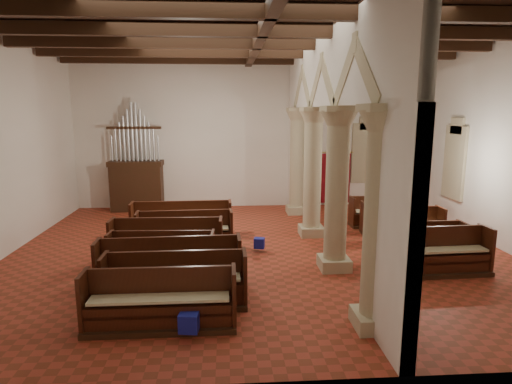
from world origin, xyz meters
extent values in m
plane|color=#9D3422|center=(0.00, 0.00, 0.00)|extent=(14.00, 14.00, 0.00)
plane|color=black|center=(0.00, 0.00, 6.00)|extent=(14.00, 14.00, 0.00)
cube|color=white|center=(0.00, 6.00, 3.00)|extent=(14.00, 0.02, 6.00)
cube|color=white|center=(0.00, -6.00, 3.00)|extent=(14.00, 0.02, 6.00)
cube|color=white|center=(7.00, 0.00, 3.00)|extent=(0.02, 12.00, 6.00)
cube|color=tan|center=(1.80, -4.50, 0.15)|extent=(0.75, 0.75, 0.30)
cylinder|color=tan|center=(1.80, -4.50, 1.95)|extent=(0.56, 0.56, 3.30)
cube|color=tan|center=(1.80, -1.50, 0.15)|extent=(0.75, 0.75, 0.30)
cylinder|color=tan|center=(1.80, -1.50, 1.95)|extent=(0.56, 0.56, 3.30)
cube|color=tan|center=(1.80, 1.50, 0.15)|extent=(0.75, 0.75, 0.30)
cylinder|color=tan|center=(1.80, 1.50, 1.95)|extent=(0.56, 0.56, 3.30)
cube|color=tan|center=(1.80, 4.50, 0.15)|extent=(0.75, 0.75, 0.30)
cylinder|color=tan|center=(1.80, 4.50, 1.95)|extent=(0.56, 0.56, 3.30)
cube|color=white|center=(1.80, 0.00, 5.04)|extent=(0.25, 11.90, 1.93)
cube|color=#316E50|center=(6.98, 2.50, 2.20)|extent=(0.03, 1.00, 2.20)
cube|color=#316E50|center=(5.00, 5.98, 2.20)|extent=(1.00, 0.03, 2.20)
cube|color=#321910|center=(-4.50, 5.50, 0.90)|extent=(2.00, 0.80, 1.80)
cube|color=#321910|center=(-4.50, 5.50, 1.90)|extent=(2.10, 0.85, 0.20)
cube|color=#31200F|center=(-3.80, 5.50, 0.05)|extent=(0.57, 0.57, 0.10)
cube|color=#31200F|center=(-3.80, 5.50, 0.53)|extent=(0.28, 0.28, 1.06)
cube|color=#31200F|center=(-3.80, 5.42, 1.11)|extent=(0.60, 0.54, 0.19)
cube|color=maroon|center=(3.50, 5.92, 1.15)|extent=(1.60, 0.06, 2.10)
cylinder|color=#B89239|center=(3.50, 5.90, 2.25)|extent=(1.80, 0.04, 0.04)
cone|color=#321910|center=(5.39, 4.24, 0.07)|extent=(0.39, 0.39, 0.13)
cylinder|color=#B89239|center=(5.39, 4.24, 1.31)|extent=(0.04, 0.04, 2.62)
cylinder|color=#B89239|center=(5.39, 4.24, 2.51)|extent=(0.19, 0.75, 0.03)
cube|color=#171750|center=(5.39, 4.22, 1.96)|extent=(0.59, 0.15, 0.93)
cube|color=navy|center=(-1.59, -4.59, 0.27)|extent=(0.38, 0.32, 0.34)
cube|color=navy|center=(-1.64, -2.79, 0.26)|extent=(0.37, 0.34, 0.31)
cube|color=navy|center=(0.01, 0.00, 0.25)|extent=(0.34, 0.30, 0.29)
cylinder|color=white|center=(-1.69, -4.34, 0.16)|extent=(1.10, 0.23, 0.11)
cylinder|color=silver|center=(-3.01, -3.18, 0.16)|extent=(1.10, 0.20, 0.11)
cube|color=#321910|center=(-2.13, -4.25, 0.05)|extent=(2.78, 0.75, 0.11)
cube|color=#44110E|center=(-2.13, -4.31, 0.34)|extent=(2.63, 0.44, 0.48)
cube|color=#44110E|center=(-2.13, -4.06, 0.61)|extent=(2.62, 0.09, 1.01)
cube|color=#44110E|center=(-3.48, -4.23, 0.61)|extent=(0.08, 0.64, 1.01)
cube|color=#44110E|center=(-0.78, -4.23, 0.61)|extent=(0.08, 0.64, 1.01)
cube|color=beige|center=(-2.13, -4.31, 0.61)|extent=(2.52, 0.39, 0.05)
cube|color=#321910|center=(-1.95, -3.38, 0.05)|extent=(2.90, 0.80, 0.11)
cube|color=#3F140D|center=(-1.95, -3.44, 0.35)|extent=(2.74, 0.47, 0.49)
cube|color=#3F140D|center=(-1.95, -3.19, 0.62)|extent=(2.74, 0.11, 1.02)
cube|color=#3F140D|center=(-3.36, -3.36, 0.62)|extent=(0.08, 0.65, 1.02)
cube|color=#3F140D|center=(-0.55, -3.36, 0.62)|extent=(0.08, 0.65, 1.02)
cube|color=beige|center=(-1.95, -3.44, 0.62)|extent=(2.63, 0.43, 0.05)
cube|color=#321910|center=(-2.21, -2.36, 0.05)|extent=(3.25, 0.88, 0.11)
cube|color=#40180D|center=(-2.21, -2.41, 0.35)|extent=(3.09, 0.55, 0.49)
cube|color=#40180D|center=(-2.21, -2.17, 0.62)|extent=(3.07, 0.19, 1.02)
cube|color=#40180D|center=(-3.78, -2.34, 0.62)|extent=(0.10, 0.65, 1.02)
cube|color=#40180D|center=(-0.63, -2.34, 0.62)|extent=(0.10, 0.65, 1.02)
cube|color=beige|center=(-2.21, -2.41, 0.62)|extent=(2.96, 0.50, 0.05)
cube|color=#321910|center=(-2.53, -1.41, 0.05)|extent=(2.63, 0.78, 0.10)
cube|color=#48240F|center=(-2.53, -1.46, 0.31)|extent=(2.47, 0.49, 0.44)
cube|color=#48240F|center=(-2.53, -1.24, 0.56)|extent=(2.45, 0.17, 0.92)
cube|color=#48240F|center=(-3.79, -1.39, 0.56)|extent=(0.09, 0.58, 0.92)
cube|color=#48240F|center=(-1.26, -1.39, 0.56)|extent=(0.09, 0.58, 0.92)
cube|color=beige|center=(-2.53, -1.46, 0.56)|extent=(2.37, 0.44, 0.05)
cube|color=#321910|center=(-2.52, -0.53, 0.05)|extent=(2.99, 0.82, 0.11)
cube|color=#3C1A0C|center=(-2.52, -0.58, 0.35)|extent=(2.83, 0.50, 0.48)
cube|color=#3C1A0C|center=(-2.52, -0.33, 0.62)|extent=(2.82, 0.14, 1.02)
cube|color=#3C1A0C|center=(-3.97, -0.51, 0.62)|extent=(0.09, 0.64, 1.02)
cube|color=#3C1A0C|center=(-1.07, -0.51, 0.62)|extent=(0.09, 0.64, 1.02)
cube|color=beige|center=(-2.52, -0.58, 0.62)|extent=(2.72, 0.45, 0.05)
cube|color=#321910|center=(-2.13, 0.42, 0.05)|extent=(2.79, 0.85, 0.10)
cube|color=#41110E|center=(-2.13, 0.37, 0.34)|extent=(2.63, 0.53, 0.47)
cube|color=#41110E|center=(-2.13, 0.61, 0.60)|extent=(2.61, 0.19, 0.99)
cube|color=#41110E|center=(-3.47, 0.44, 0.60)|extent=(0.10, 0.63, 0.99)
cube|color=#41110E|center=(-0.78, 0.44, 0.60)|extent=(0.10, 0.63, 0.99)
cube|color=beige|center=(-2.13, 0.37, 0.60)|extent=(2.52, 0.48, 0.05)
cube|color=#321910|center=(-2.35, 1.63, 0.05)|extent=(3.17, 0.84, 0.11)
cube|color=#44230E|center=(-2.35, 1.58, 0.35)|extent=(3.01, 0.51, 0.48)
cube|color=#44230E|center=(-2.35, 1.83, 0.62)|extent=(3.00, 0.16, 1.02)
cube|color=#44230E|center=(-3.89, 1.66, 0.62)|extent=(0.09, 0.64, 1.02)
cube|color=#44230E|center=(-0.80, 1.66, 0.62)|extent=(0.09, 0.64, 1.02)
cube|color=beige|center=(-2.35, 1.58, 0.62)|extent=(2.89, 0.47, 0.05)
cube|color=#321910|center=(4.45, -1.99, 0.05)|extent=(2.17, 0.87, 0.11)
cube|color=#44150E|center=(4.45, -2.04, 0.36)|extent=(2.01, 0.53, 0.49)
cube|color=#44150E|center=(4.45, -1.79, 0.63)|extent=(1.99, 0.17, 1.04)
cube|color=#44150E|center=(3.41, -1.97, 0.63)|extent=(0.11, 0.66, 1.04)
cube|color=#44150E|center=(5.48, -1.97, 0.63)|extent=(0.11, 0.66, 1.04)
cube|color=beige|center=(4.45, -2.04, 0.63)|extent=(1.93, 0.49, 0.05)
cube|color=#321910|center=(4.43, -0.95, 0.05)|extent=(2.09, 0.70, 0.10)
cube|color=#40100D|center=(4.43, -1.00, 0.32)|extent=(1.94, 0.41, 0.44)
cube|color=#40100D|center=(4.43, -0.78, 0.56)|extent=(1.94, 0.09, 0.92)
cube|color=#40100D|center=(3.42, -0.94, 0.56)|extent=(0.07, 0.58, 0.92)
cube|color=#40100D|center=(5.44, -0.94, 0.56)|extent=(0.07, 0.58, 0.92)
cube|color=beige|center=(4.43, -1.00, 0.56)|extent=(1.86, 0.37, 0.05)
cube|color=#321910|center=(4.43, 0.37, 0.05)|extent=(2.19, 0.79, 0.11)
cube|color=#3B190C|center=(4.43, 0.32, 0.35)|extent=(2.04, 0.46, 0.48)
cube|color=#3B190C|center=(4.43, 0.57, 0.62)|extent=(2.03, 0.11, 1.02)
cube|color=#3B190C|center=(3.38, 0.40, 0.62)|extent=(0.09, 0.64, 1.02)
cube|color=#3B190C|center=(5.48, 0.40, 0.62)|extent=(0.09, 0.64, 1.02)
cube|color=beige|center=(4.43, 0.32, 0.62)|extent=(1.95, 0.42, 0.05)
cube|color=#321910|center=(4.37, 1.45, 0.05)|extent=(1.84, 0.78, 0.10)
cube|color=#3F190D|center=(4.37, 1.40, 0.33)|extent=(1.68, 0.47, 0.46)
cube|color=#3F190D|center=(4.37, 1.64, 0.58)|extent=(1.66, 0.14, 0.96)
cube|color=#3F190D|center=(3.50, 1.47, 0.58)|extent=(0.10, 0.61, 0.96)
cube|color=#3F190D|center=(5.24, 1.47, 0.58)|extent=(0.10, 0.61, 0.96)
cube|color=beige|center=(4.37, 1.40, 0.58)|extent=(1.61, 0.43, 0.05)
cube|color=#321910|center=(4.41, 2.44, 0.05)|extent=(2.11, 0.73, 0.10)
cube|color=#3F160D|center=(4.41, 2.39, 0.32)|extent=(1.96, 0.43, 0.45)
cube|color=#3F160D|center=(4.41, 2.62, 0.57)|extent=(1.95, 0.11, 0.94)
cube|color=#3F160D|center=(3.40, 2.46, 0.57)|extent=(0.08, 0.59, 0.94)
cube|color=#3F160D|center=(5.43, 2.46, 0.57)|extent=(0.08, 0.59, 0.94)
cube|color=beige|center=(4.41, 2.39, 0.57)|extent=(1.88, 0.39, 0.05)
camera|label=1|loc=(-0.87, -11.66, 3.95)|focal=30.00mm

